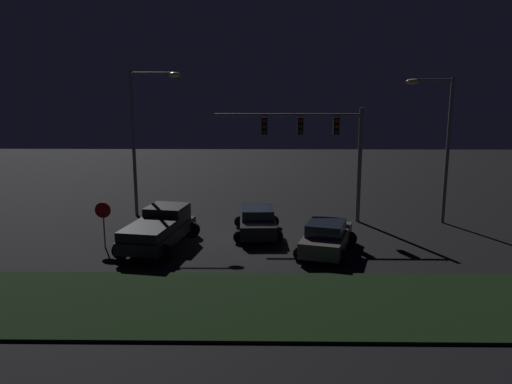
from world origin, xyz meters
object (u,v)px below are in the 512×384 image
(street_lamp_left, at_px, (143,126))
(stop_sign, at_px, (103,216))
(pickup_truck, at_px, (160,226))
(street_lamp_right, at_px, (439,133))
(car_sedan_far, at_px, (258,221))
(car_sedan, at_px, (326,237))
(traffic_signal_gantry, at_px, (317,137))

(street_lamp_left, relative_size, stop_sign, 3.85)
(pickup_truck, xyz_separation_m, street_lamp_right, (14.74, 4.70, 4.14))
(street_lamp_left, xyz_separation_m, stop_sign, (-0.54, -6.43, -3.84))
(pickup_truck, bearing_deg, car_sedan_far, -56.21)
(car_sedan, distance_m, stop_sign, 10.61)
(pickup_truck, bearing_deg, stop_sign, 104.54)
(traffic_signal_gantry, height_order, street_lamp_left, street_lamp_left)
(car_sedan_far, height_order, stop_sign, stop_sign)
(pickup_truck, relative_size, street_lamp_left, 0.66)
(pickup_truck, relative_size, traffic_signal_gantry, 0.68)
(pickup_truck, relative_size, street_lamp_right, 0.69)
(car_sedan, bearing_deg, car_sedan_far, 65.31)
(stop_sign, bearing_deg, street_lamp_left, 85.22)
(pickup_truck, distance_m, car_sedan_far, 5.12)
(pickup_truck, bearing_deg, car_sedan, -85.70)
(street_lamp_left, bearing_deg, pickup_truck, -71.27)
(car_sedan, xyz_separation_m, street_lamp_right, (6.82, 5.51, 4.40))
(traffic_signal_gantry, bearing_deg, street_lamp_left, 172.55)
(street_lamp_left, bearing_deg, street_lamp_right, -5.14)
(car_sedan, bearing_deg, traffic_signal_gantry, 16.04)
(car_sedan_far, relative_size, street_lamp_right, 0.55)
(car_sedan_far, distance_m, stop_sign, 7.71)
(car_sedan_far, xyz_separation_m, street_lamp_left, (-6.79, 4.17, 4.66))
(car_sedan, distance_m, car_sedan_far, 4.32)
(car_sedan, bearing_deg, pickup_truck, 100.96)
(pickup_truck, distance_m, street_lamp_right, 16.01)
(car_sedan_far, bearing_deg, traffic_signal_gantry, -51.56)
(car_sedan_far, height_order, traffic_signal_gantry, traffic_signal_gantry)
(stop_sign, bearing_deg, pickup_truck, 4.44)
(car_sedan, distance_m, traffic_signal_gantry, 7.06)
(pickup_truck, height_order, car_sedan_far, pickup_truck)
(car_sedan, height_order, traffic_signal_gantry, traffic_signal_gantry)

